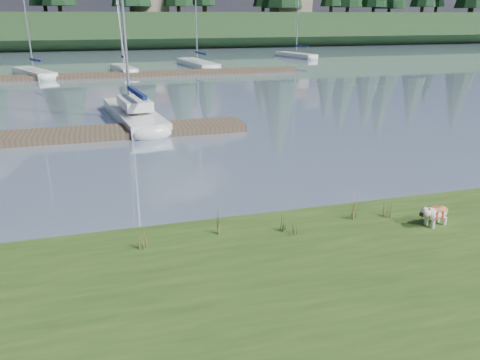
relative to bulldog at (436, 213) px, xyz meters
name	(u,v)px	position (x,y,z in m)	size (l,w,h in m)	color
ground	(128,76)	(-5.17, 33.24, -0.66)	(200.00, 200.00, 0.00)	#7A8EA3
bank	(259,350)	(-5.17, -2.76, -0.48)	(60.00, 9.00, 0.35)	#314E19
ridge	(113,30)	(-5.17, 76.24, 1.84)	(200.00, 20.00, 5.00)	#1C341A
bulldog	(436,213)	(0.00, 0.00, 0.00)	(0.84, 0.43, 0.50)	silver
sailboat_main	(131,110)	(-5.96, 15.66, -0.24)	(2.89, 8.90, 12.59)	silver
dock_near	(58,135)	(-9.17, 12.24, -0.51)	(16.00, 2.00, 0.30)	#4C3D2C
dock_far	(152,74)	(-3.17, 33.24, -0.51)	(26.00, 2.20, 0.30)	#4C3D2C
sailboat_bg_1	(31,72)	(-13.11, 35.83, -0.33)	(4.64, 7.68, 11.60)	silver
sailboat_bg_2	(122,68)	(-5.50, 36.58, -0.33)	(2.38, 6.58, 9.87)	silver
sailboat_bg_3	(195,63)	(1.84, 39.98, -0.34)	(3.09, 9.64, 13.75)	silver
sailboat_bg_5	(293,55)	(15.15, 46.42, -0.34)	(3.34, 7.34, 10.42)	silver
weed_0	(221,223)	(-4.87, 0.90, -0.05)	(0.17, 0.14, 0.63)	#475B23
weed_1	(284,223)	(-3.48, 0.65, -0.12)	(0.17, 0.14, 0.46)	#475B23
weed_2	(355,207)	(-1.59, 0.88, -0.05)	(0.17, 0.14, 0.63)	#475B23
weed_3	(142,238)	(-6.60, 0.69, -0.09)	(0.17, 0.14, 0.53)	#475B23
weed_4	(294,227)	(-3.32, 0.44, -0.14)	(0.17, 0.14, 0.41)	#475B23
weed_5	(387,208)	(-0.82, 0.71, -0.09)	(0.17, 0.14, 0.53)	#475B23
mud_lip	(201,233)	(-5.17, 1.64, -0.59)	(60.00, 0.50, 0.14)	#33281C
house_2	(291,0)	(24.83, 72.24, 6.65)	(6.30, 5.30, 4.65)	gray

